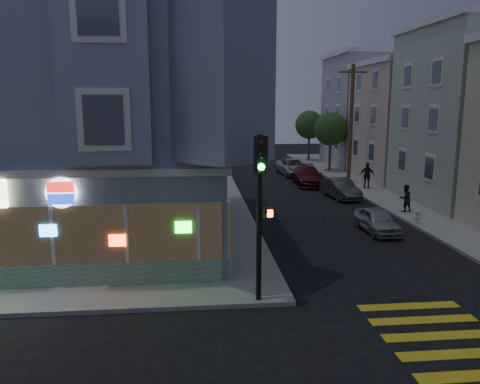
{
  "coord_description": "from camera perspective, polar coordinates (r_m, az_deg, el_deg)",
  "views": [
    {
      "loc": [
        -0.08,
        -11.46,
        6.26
      ],
      "look_at": [
        1.66,
        6.41,
        2.83
      ],
      "focal_mm": 35.0,
      "sensor_mm": 36.0,
      "label": 1
    }
  ],
  "objects": [
    {
      "name": "pedestrian_a",
      "position": [
        28.17,
        19.49,
        -0.72
      ],
      "size": [
        0.87,
        0.75,
        1.56
      ],
      "primitive_type": "imported",
      "rotation": [
        0.0,
        0.0,
        3.37
      ],
      "color": "black",
      "rests_on": "sidewalk_ne"
    },
    {
      "name": "sidewalk_nw",
      "position": [
        37.5,
        -26.45,
        0.18
      ],
      "size": [
        33.0,
        42.0,
        0.15
      ],
      "primitive_type": "cube",
      "color": "gray",
      "rests_on": "ground"
    },
    {
      "name": "parked_car_b",
      "position": [
        31.81,
        12.14,
        0.42
      ],
      "size": [
        1.85,
        4.1,
        1.3
      ],
      "primitive_type": "imported",
      "rotation": [
        0.0,
        0.0,
        0.12
      ],
      "color": "#3A3D3F",
      "rests_on": "ground"
    },
    {
      "name": "parked_car_c",
      "position": [
        36.48,
        8.27,
        1.94
      ],
      "size": [
        2.18,
        4.93,
        1.41
      ],
      "primitive_type": "imported",
      "rotation": [
        0.0,
        0.0,
        -0.04
      ],
      "color": "#54131A",
      "rests_on": "ground"
    },
    {
      "name": "corner_building",
      "position": [
        23.22,
        -20.61,
        9.04
      ],
      "size": [
        14.6,
        14.6,
        11.4
      ],
      "color": "slate",
      "rests_on": "sidewalk_nw"
    },
    {
      "name": "traffic_signal",
      "position": [
        14.01,
        2.52,
        0.11
      ],
      "size": [
        0.65,
        0.58,
        5.19
      ],
      "rotation": [
        0.0,
        0.0,
        0.29
      ],
      "color": "black",
      "rests_on": "sidewalk_nw"
    },
    {
      "name": "parked_car_a",
      "position": [
        23.92,
        16.37,
        -3.34
      ],
      "size": [
        1.45,
        3.48,
        1.18
      ],
      "primitive_type": "imported",
      "rotation": [
        0.0,
        0.0,
        0.02
      ],
      "color": "#A6A9AD",
      "rests_on": "ground"
    },
    {
      "name": "pedestrian_b",
      "position": [
        35.1,
        15.26,
        1.95
      ],
      "size": [
        1.18,
        0.8,
        1.86
      ],
      "primitive_type": "imported",
      "rotation": [
        0.0,
        0.0,
        2.79
      ],
      "color": "black",
      "rests_on": "sidewalk_ne"
    },
    {
      "name": "ground",
      "position": [
        13.06,
        -4.77,
        -17.87
      ],
      "size": [
        120.0,
        120.0,
        0.0
      ],
      "primitive_type": "plane",
      "color": "black",
      "rests_on": "ground"
    },
    {
      "name": "row_house_c",
      "position": [
        41.42,
        22.87,
        7.75
      ],
      "size": [
        12.0,
        8.6,
        9.0
      ],
      "primitive_type": "cube",
      "color": "beige",
      "rests_on": "sidewalk_ne"
    },
    {
      "name": "utility_pole",
      "position": [
        37.49,
        13.38,
        8.29
      ],
      "size": [
        2.2,
        0.3,
        9.0
      ],
      "color": "#4C3826",
      "rests_on": "sidewalk_ne"
    },
    {
      "name": "street_tree_far",
      "position": [
        51.01,
        8.45,
        8.09
      ],
      "size": [
        3.0,
        3.0,
        5.3
      ],
      "color": "#4C3826",
      "rests_on": "sidewalk_ne"
    },
    {
      "name": "parked_car_d",
      "position": [
        41.5,
        6.57,
        3.05
      ],
      "size": [
        2.67,
        5.23,
        1.41
      ],
      "primitive_type": "imported",
      "rotation": [
        0.0,
        0.0,
        0.07
      ],
      "color": "#ACAFB7",
      "rests_on": "ground"
    },
    {
      "name": "row_house_d",
      "position": [
        49.5,
        17.98,
        9.3
      ],
      "size": [
        12.0,
        8.6,
        10.5
      ],
      "primitive_type": "cube",
      "color": "#9A95A4",
      "rests_on": "sidewalk_ne"
    },
    {
      "name": "fire_hydrant",
      "position": [
        25.71,
        20.89,
        -2.77
      ],
      "size": [
        0.42,
        0.25,
        0.74
      ],
      "color": "white",
      "rests_on": "sidewalk_ne"
    },
    {
      "name": "street_tree_near",
      "position": [
        43.3,
        11.01,
        7.54
      ],
      "size": [
        3.0,
        3.0,
        5.3
      ],
      "color": "#4C3826",
      "rests_on": "sidewalk_ne"
    }
  ]
}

